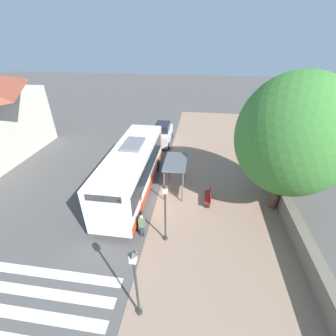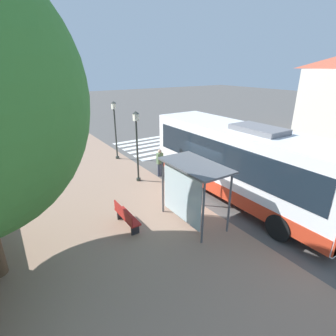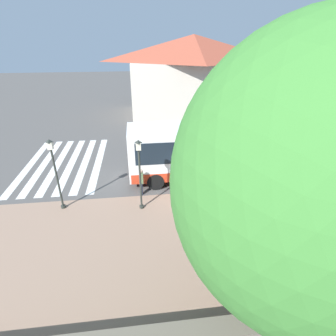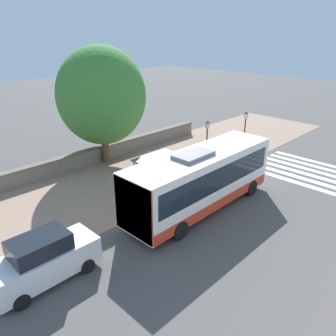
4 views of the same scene
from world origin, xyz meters
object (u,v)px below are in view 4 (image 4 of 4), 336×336
at_px(bus, 201,179).
at_px(street_lamp_near, 245,132).
at_px(shade_tree, 102,96).
at_px(bus_shelter, 155,163).
at_px(street_lamp_far, 207,142).
at_px(parked_car_behind_bus, 44,259).
at_px(bench, 145,171).
at_px(pedestrian, 221,165).

distance_m(bus, street_lamp_near, 8.93).
height_order(street_lamp_near, shade_tree, shade_tree).
height_order(bus_shelter, street_lamp_far, street_lamp_far).
bearing_deg(street_lamp_near, bus_shelter, -94.19).
distance_m(street_lamp_near, parked_car_behind_bus, 17.74).
relative_size(bus_shelter, street_lamp_near, 0.75).
height_order(bench, parked_car_behind_bus, parked_car_behind_bus).
bearing_deg(bench, bus, -6.90).
distance_m(street_lamp_near, street_lamp_far, 4.15).
bearing_deg(bench, street_lamp_far, 56.65).
bearing_deg(bench, parked_car_behind_bus, -63.73).
relative_size(pedestrian, parked_car_behind_bus, 0.37).
height_order(bus_shelter, street_lamp_near, street_lamp_near).
bearing_deg(street_lamp_near, bus, -73.18).
relative_size(pedestrian, bench, 0.99).
distance_m(pedestrian, street_lamp_near, 4.48).
height_order(bus, bench, bus).
relative_size(bus, bench, 6.17).
relative_size(bench, parked_car_behind_bus, 0.38).
bearing_deg(street_lamp_far, bus, -55.09).
xyz_separation_m(pedestrian, shade_tree, (-8.19, -3.82, 4.25)).
relative_size(bench, shade_tree, 0.19).
distance_m(street_lamp_near, shade_tree, 11.23).
bearing_deg(street_lamp_near, pedestrian, -78.30).
height_order(bus_shelter, pedestrian, bus_shelter).
bearing_deg(bus, street_lamp_far, 124.91).
relative_size(bus_shelter, shade_tree, 0.33).
xyz_separation_m(bus, street_lamp_far, (-3.08, 4.41, 0.42)).
distance_m(bench, street_lamp_far, 4.83).
height_order(bus, parked_car_behind_bus, bus).
xyz_separation_m(bench, street_lamp_near, (2.96, 7.86, 1.84)).
relative_size(street_lamp_near, parked_car_behind_bus, 0.90).
xyz_separation_m(street_lamp_far, parked_car_behind_bus, (2.34, -13.48, -1.28)).
distance_m(pedestrian, shade_tree, 9.99).
height_order(pedestrian, street_lamp_far, street_lamp_far).
relative_size(pedestrian, shade_tree, 0.18).
height_order(bus_shelter, shade_tree, shade_tree).
bearing_deg(bus_shelter, bench, 154.12).
bearing_deg(parked_car_behind_bus, bus, 85.34).
height_order(street_lamp_near, parked_car_behind_bus, street_lamp_near).
relative_size(pedestrian, street_lamp_near, 0.41).
height_order(bus_shelter, parked_car_behind_bus, bus_shelter).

